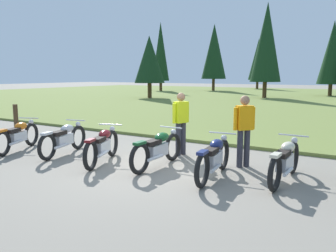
{
  "coord_description": "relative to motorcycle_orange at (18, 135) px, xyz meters",
  "views": [
    {
      "loc": [
        4.3,
        -6.36,
        2.14
      ],
      "look_at": [
        0.0,
        0.6,
        0.9
      ],
      "focal_mm": 36.27,
      "sensor_mm": 36.0,
      "label": 1
    }
  ],
  "objects": [
    {
      "name": "ground_plane",
      "position": [
        4.28,
        0.56,
        -0.44
      ],
      "size": [
        140.0,
        140.0,
        0.0
      ],
      "primitive_type": "plane",
      "color": "gray"
    },
    {
      "name": "grass_moorland",
      "position": [
        4.28,
        25.63,
        -0.39
      ],
      "size": [
        80.0,
        44.0,
        0.1
      ],
      "primitive_type": "cube",
      "color": "olive",
      "rests_on": "ground"
    },
    {
      "name": "motorcycle_orange",
      "position": [
        0.0,
        0.0,
        0.0
      ],
      "size": [
        0.98,
        1.98,
        0.88
      ],
      "color": "black",
      "rests_on": "ground"
    },
    {
      "name": "motorcycle_silver",
      "position": [
        1.46,
        0.37,
        0.0
      ],
      "size": [
        0.76,
        2.06,
        0.88
      ],
      "color": "black",
      "rests_on": "ground"
    },
    {
      "name": "motorcycle_maroon",
      "position": [
        2.95,
        0.26,
        0.0
      ],
      "size": [
        0.93,
        2.0,
        0.88
      ],
      "color": "black",
      "rests_on": "ground"
    },
    {
      "name": "motorcycle_british_green",
      "position": [
        4.32,
        0.65,
        0.0
      ],
      "size": [
        0.62,
        2.1,
        0.88
      ],
      "color": "black",
      "rests_on": "ground"
    },
    {
      "name": "motorcycle_navy",
      "position": [
        5.78,
        0.55,
        0.0
      ],
      "size": [
        0.62,
        2.1,
        0.88
      ],
      "color": "black",
      "rests_on": "ground"
    },
    {
      "name": "motorcycle_cream",
      "position": [
        7.1,
        1.06,
        0.0
      ],
      "size": [
        0.62,
        2.1,
        0.88
      ],
      "color": "black",
      "rests_on": "ground"
    },
    {
      "name": "rider_near_row_end",
      "position": [
        4.18,
        1.97,
        0.51
      ],
      "size": [
        0.33,
        0.52,
        1.67
      ],
      "color": "#2D2D38",
      "rests_on": "ground"
    },
    {
      "name": "rider_with_back_turned",
      "position": [
        6.01,
        1.7,
        0.51
      ],
      "size": [
        0.4,
        0.44,
        1.67
      ],
      "color": "#2D2D38",
      "rests_on": "ground"
    },
    {
      "name": "trail_marker_post",
      "position": [
        -2.86,
        1.89,
        0.09
      ],
      "size": [
        0.12,
        0.12,
        1.05
      ],
      "primitive_type": "cube",
      "color": "#47331E",
      "rests_on": "ground"
    }
  ]
}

